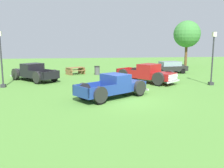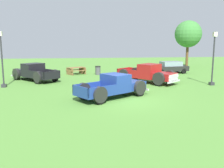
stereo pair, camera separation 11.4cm
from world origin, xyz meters
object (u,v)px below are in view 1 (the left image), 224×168
Objects in this scene: sedan_distant_a at (169,67)px; lamp_post_far at (213,57)px; picnic_table at (75,70)px; pickup_truck_behind_left at (149,74)px; trash_can at (97,70)px; lamp_post_near at (1,58)px; pickup_truck_behind_right at (32,72)px; pickup_truck_foreground at (116,86)px; oak_tree_east at (187,34)px.

lamp_post_far is (0.66, -7.91, 1.60)m from sedan_distant_a.
pickup_truck_behind_left is at bearing -45.67° from picnic_table.
lamp_post_near is at bearing -140.52° from trash_can.
pickup_truck_behind_right is 4.04m from lamp_post_near.
pickup_truck_behind_right is at bearing 165.12° from pickup_truck_behind_left.
sedan_distant_a is (7.84, 11.31, -0.02)m from pickup_truck_foreground.
pickup_truck_behind_left reaches higher than pickup_truck_behind_right.
pickup_truck_foreground reaches higher than picnic_table.
trash_can is 0.15× the size of oak_tree_east.
pickup_truck_foreground is 11.12m from trash_can.
pickup_truck_foreground is 0.79× the size of oak_tree_east.
lamp_post_near is at bearing -127.73° from picnic_table.
pickup_truck_behind_right is 5.32× the size of trash_can.
oak_tree_east reaches higher than trash_can.
pickup_truck_behind_left is 9.26m from picnic_table.
pickup_truck_behind_left is 7.40m from sedan_distant_a.
lamp_post_near reaches higher than pickup_truck_behind_right.
lamp_post_near is 24.65m from oak_tree_east.
pickup_truck_behind_right is (-6.66, 7.92, 0.03)m from pickup_truck_foreground.
lamp_post_near reaches higher than trash_can.
oak_tree_east is at bearing 52.53° from sedan_distant_a.
trash_can is 15.01m from oak_tree_east.
sedan_distant_a is at bearing 56.19° from pickup_truck_behind_left.
lamp_post_near is at bearing -148.31° from oak_tree_east.
trash_can is at bearing 124.69° from pickup_truck_behind_left.
oak_tree_east is at bearing 26.42° from pickup_truck_behind_right.
sedan_distant_a is at bearing -2.56° from picnic_table.
pickup_truck_behind_left is 5.59× the size of trash_can.
trash_can is (6.27, 3.19, -0.28)m from pickup_truck_behind_right.
lamp_post_far reaches higher than sedan_distant_a.
lamp_post_near is at bearing -157.40° from sedan_distant_a.
picnic_table is 0.36× the size of oak_tree_east.
pickup_truck_behind_right is 2.20× the size of picnic_table.
pickup_truck_behind_left is 1.21× the size of lamp_post_far.
trash_can is (2.35, -0.67, -0.01)m from picnic_table.
pickup_truck_behind_left reaches higher than sedan_distant_a.
pickup_truck_behind_left is 1.20× the size of lamp_post_near.
picnic_table is 16.84m from oak_tree_east.
oak_tree_east is (20.88, 12.89, 2.26)m from lamp_post_near.
lamp_post_near is (-12.04, -0.58, 1.53)m from pickup_truck_behind_left.
picnic_table is 2.42× the size of trash_can.
sedan_distant_a reaches higher than trash_can.
lamp_post_near reaches higher than sedan_distant_a.
pickup_truck_behind_right is at bearing -135.42° from picnic_table.
pickup_truck_foreground is at bearing -28.87° from lamp_post_near.
oak_tree_east reaches higher than lamp_post_far.
sedan_distant_a reaches higher than picnic_table.
picnic_table is at bearing -159.60° from oak_tree_east.
oak_tree_east is (15.31, 5.69, 4.08)m from picnic_table.
pickup_truck_behind_left is at bearing -14.88° from pickup_truck_behind_right.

